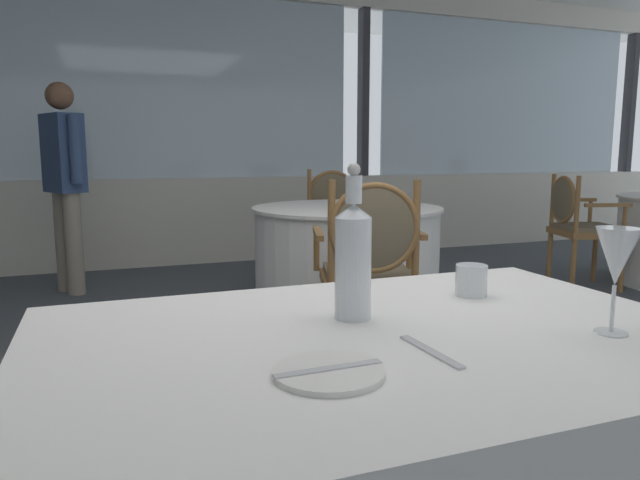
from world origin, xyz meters
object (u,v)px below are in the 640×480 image
Objects in this scene: wine_glass at (617,259)px; dining_chair_1_0 at (370,261)px; side_plate at (329,372)px; water_bottle at (353,257)px; water_tumbler at (471,280)px; dining_chair_1_1 at (333,217)px; diner_person_0 at (65,176)px; dining_chair_0_0 at (578,220)px.

dining_chair_1_0 is at bearing 80.89° from wine_glass.
water_bottle is (0.17, 0.29, 0.13)m from side_plate.
wine_glass is 2.70× the size of water_tumbler.
side_plate is 0.63m from wine_glass.
dining_chair_1_1 reaches higher than water_tumbler.
diner_person_0 is at bearing 49.20° from dining_chair_1_0.
water_bottle is at bearing -104.65° from diner_person_0.
water_tumbler is at bearing 102.05° from wine_glass.
water_bottle reaches higher than wine_glass.
water_bottle is 0.35× the size of dining_chair_1_1.
diner_person_0 is (-1.21, 4.05, 0.03)m from wine_glass.
diner_person_0 is at bearing 106.70° from wine_glass.
dining_chair_1_0 reaches higher than wine_glass.
dining_chair_1_1 is 2.16m from diner_person_0.
water_tumbler is 0.08× the size of dining_chair_1_1.
water_tumbler is (0.53, 0.37, 0.03)m from side_plate.
dining_chair_0_0 is at bearing 46.47° from wine_glass.
side_plate is at bearing -179.48° from wine_glass.
wine_glass is 3.85m from dining_chair_1_1.
side_plate is 0.36m from water_bottle.
dining_chair_1_0 reaches higher than water_tumbler.
dining_chair_1_1 is at bearing -34.85° from diner_person_0.
diner_person_0 reaches higher than water_bottle.
diner_person_0 is at bearing -81.64° from dining_chair_1_1.
side_plate is at bearing -107.79° from diner_person_0.
water_tumbler is at bearing 34.77° from side_plate.
side_plate is 0.20× the size of dining_chair_0_0.
diner_person_0 reaches higher than wine_glass.
water_bottle reaches higher than dining_chair_0_0.
dining_chair_0_0 is at bearing 40.60° from side_plate.
dining_chair_1_0 is (0.35, 1.33, -0.21)m from water_tumbler.
diner_person_0 is (-0.60, 4.05, 0.18)m from side_plate.
wine_glass is at bearing 3.50° from dining_chair_1_1.
water_tumbler is at bearing -99.10° from diner_person_0.
diner_person_0 is (-1.14, 3.68, 0.14)m from water_tumbler.
wine_glass reaches higher than water_tumbler.
wine_glass is 1.74m from dining_chair_1_0.
dining_chair_0_0 is (3.09, 2.51, -0.32)m from water_bottle.
dining_chair_0_0 is at bearing 78.93° from dining_chair_1_1.
dining_chair_1_1 is (0.89, 3.73, -0.34)m from wine_glass.
dining_chair_1_0 is (-2.38, -1.10, 0.02)m from dining_chair_0_0.
side_plate is 0.65m from water_tumbler.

